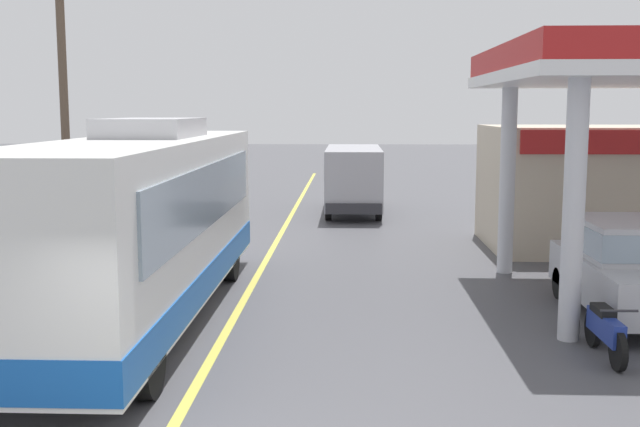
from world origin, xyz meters
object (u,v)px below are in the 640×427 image
coach_bus_main (141,227)px  motorcycle_parked_forecourt (605,330)px  car_at_pump (624,264)px  minibus_opposing_lane (353,174)px  pedestrian_near_pump (627,248)px

coach_bus_main → motorcycle_parked_forecourt: bearing=-13.9°
car_at_pump → coach_bus_main: bearing=-176.9°
minibus_opposing_lane → pedestrian_near_pump: minibus_opposing_lane is taller
coach_bus_main → motorcycle_parked_forecourt: (7.80, -1.93, -1.28)m
car_at_pump → pedestrian_near_pump: size_ratio=2.53×
motorcycle_parked_forecourt → minibus_opposing_lane: bearing=102.8°
coach_bus_main → car_at_pump: size_ratio=2.63×
minibus_opposing_lane → pedestrian_near_pump: 13.67m
motorcycle_parked_forecourt → pedestrian_near_pump: pedestrian_near_pump is taller
motorcycle_parked_forecourt → pedestrian_near_pump: (1.91, 4.53, 0.49)m
car_at_pump → minibus_opposing_lane: size_ratio=0.69×
car_at_pump → minibus_opposing_lane: minibus_opposing_lane is taller
car_at_pump → motorcycle_parked_forecourt: size_ratio=2.33×
car_at_pump → pedestrian_near_pump: (0.80, 2.12, -0.08)m
motorcycle_parked_forecourt → coach_bus_main: bearing=166.1°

